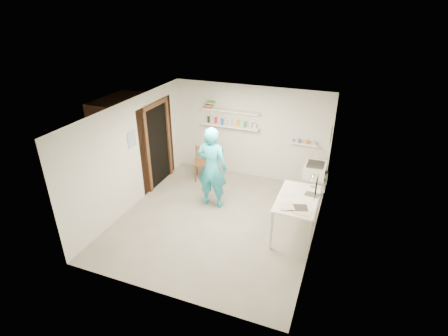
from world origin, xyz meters
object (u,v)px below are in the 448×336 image
(belfast_sink, at_px, (315,170))
(wall_clock, at_px, (216,151))
(wooden_chair, at_px, (203,162))
(work_table, at_px, (296,217))
(man, at_px, (212,168))
(desk_lamp, at_px, (314,178))

(belfast_sink, bearing_deg, wall_clock, -155.40)
(belfast_sink, bearing_deg, wooden_chair, -177.87)
(wall_clock, height_order, work_table, wall_clock)
(man, height_order, work_table, man)
(belfast_sink, distance_m, work_table, 1.65)
(wooden_chair, xyz_separation_m, work_table, (2.67, -1.52, -0.04))
(belfast_sink, relative_size, man, 0.32)
(belfast_sink, height_order, wooden_chair, wooden_chair)
(wall_clock, bearing_deg, work_table, -20.63)
(man, bearing_deg, work_table, 165.33)
(man, relative_size, desk_lamp, 11.73)
(man, xyz_separation_m, wall_clock, (0.01, 0.22, 0.31))
(belfast_sink, distance_m, wooden_chair, 2.79)
(desk_lamp, bearing_deg, man, -178.50)
(wooden_chair, bearing_deg, desk_lamp, -38.71)
(desk_lamp, bearing_deg, belfast_sink, 95.18)
(wall_clock, distance_m, wooden_chair, 1.35)
(wall_clock, bearing_deg, belfast_sink, 22.89)
(belfast_sink, relative_size, desk_lamp, 3.75)
(wall_clock, distance_m, desk_lamp, 2.19)
(wooden_chair, bearing_deg, wall_clock, -69.69)
(wall_clock, relative_size, desk_lamp, 2.11)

